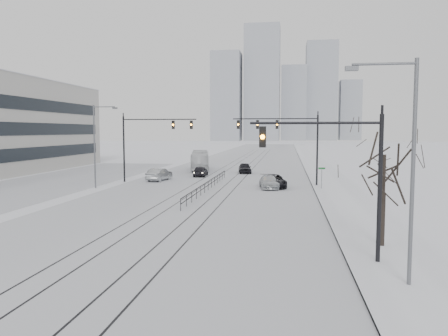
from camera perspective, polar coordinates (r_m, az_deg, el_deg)
ground at (r=17.95m, az=-20.17°, el=-15.76°), size 500.00×500.00×0.00m
road at (r=75.43m, az=2.00°, el=0.14°), size 22.00×260.00×0.02m
sidewalk_east at (r=75.17m, az=12.29°, el=0.07°), size 5.00×260.00×0.16m
curb at (r=75.04m, az=10.42°, el=0.07°), size 0.10×260.00×0.12m
parking_strip at (r=57.48m, az=-21.16°, el=-1.67°), size 14.00×60.00×0.03m
tram_rails at (r=55.68m, az=-0.23°, el=-1.53°), size 5.30×180.00×0.01m
skyline at (r=289.40m, az=7.70°, el=9.67°), size 96.00×48.00×72.00m
traffic_mast_near at (r=20.96m, az=15.44°, el=0.12°), size 6.10×0.37×7.00m
traffic_mast_ne at (r=49.72m, az=8.26°, el=4.28°), size 9.60×0.37×8.00m
traffic_mast_nw at (r=53.40m, az=-9.99°, el=4.09°), size 9.10×0.37×8.00m
street_light_east at (r=18.33m, az=22.60°, el=1.29°), size 2.73×0.25×9.00m
street_light_west at (r=49.15m, az=-16.26°, el=3.49°), size 2.73×0.25×9.00m
bare_tree at (r=24.32m, az=20.20°, el=0.46°), size 4.40×4.40×6.10m
median_fence at (r=45.82m, az=-2.08°, el=-2.28°), size 0.06×24.00×1.00m
street_sign at (r=47.10m, az=12.64°, el=-0.88°), size 0.70×0.06×2.40m
sedan_sb_inner at (r=59.97m, az=-3.08°, el=-0.41°), size 1.90×4.27×1.43m
sedan_sb_outer at (r=55.31m, az=-8.45°, el=-0.85°), size 2.28×4.88×1.55m
sedan_nb_front at (r=48.38m, az=6.57°, el=-1.72°), size 3.08×5.36×1.41m
sedan_nb_right at (r=47.65m, az=5.89°, el=-1.83°), size 2.53×4.96×1.38m
sedan_nb_far at (r=64.59m, az=2.74°, el=-0.00°), size 2.43×4.61×1.50m
box_truck at (r=68.95m, az=-3.14°, el=0.97°), size 4.61×11.43×3.10m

